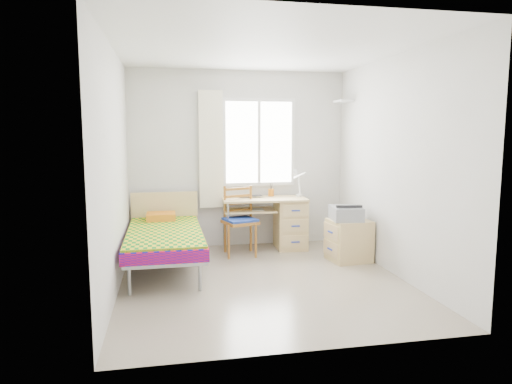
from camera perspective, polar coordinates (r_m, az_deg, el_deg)
floor at (r=5.36m, az=0.87°, el=-11.00°), size 3.50×3.50×0.00m
ceiling at (r=5.16m, az=0.93°, el=17.54°), size 3.50×3.50×0.00m
wall_back at (r=6.82m, az=-2.15°, el=4.10°), size 3.20×0.00×3.20m
wall_left at (r=5.02m, az=-17.29°, el=2.60°), size 0.00×3.50×3.50m
wall_right at (r=5.65m, az=17.01°, el=3.11°), size 0.00×3.50×3.50m
window at (r=6.84m, az=0.37°, el=6.21°), size 1.10×0.04×1.30m
curtain at (r=6.69m, az=-5.64°, el=5.30°), size 0.35×0.05×1.70m
floating_shelf at (r=6.88m, az=10.88°, el=11.09°), size 0.20×0.32×0.03m
bed at (r=5.86m, az=-11.34°, el=-5.35°), size 0.94×1.97×0.85m
desk at (r=6.73m, az=3.73°, el=-3.59°), size 1.24×0.62×0.75m
chair at (r=6.36m, az=-2.02°, el=-3.06°), size 0.52×0.52×0.96m
cabinet at (r=6.20m, az=11.52°, el=-5.94°), size 0.56×0.50×0.55m
printer at (r=6.13m, az=11.19°, el=-2.57°), size 0.42×0.47×0.19m
laptop at (r=6.62m, az=-0.59°, el=-0.62°), size 0.35×0.23×0.03m
pen_cup at (r=6.80m, az=1.89°, el=-0.07°), size 0.09×0.09×0.11m
task_lamp at (r=6.64m, az=5.21°, el=1.56°), size 0.23×0.33×0.42m
book at (r=6.56m, az=-0.58°, el=-2.26°), size 0.19×0.25×0.02m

